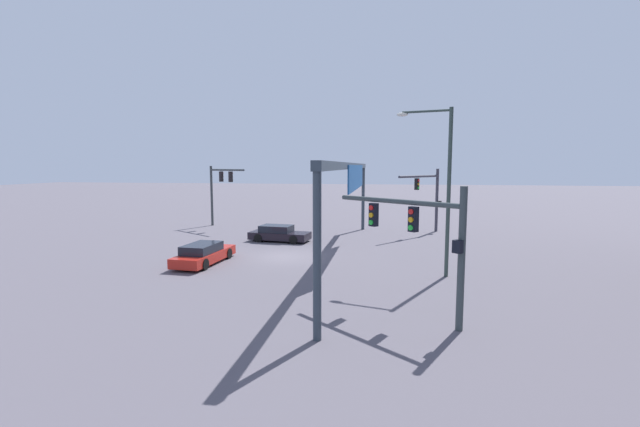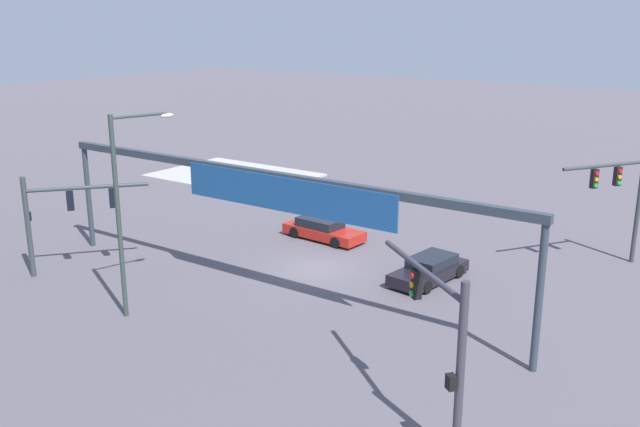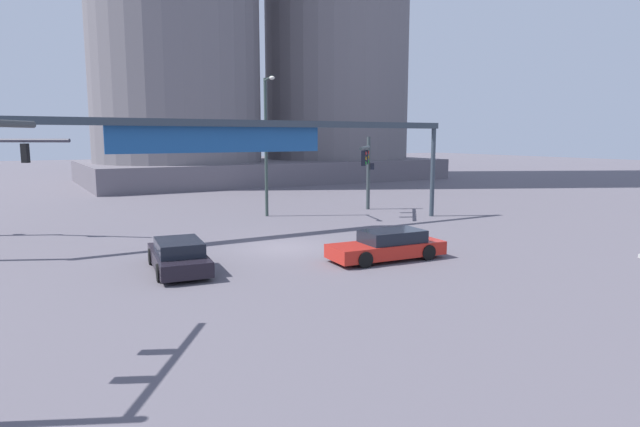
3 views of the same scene
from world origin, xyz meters
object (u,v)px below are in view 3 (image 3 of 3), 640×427
(traffic_signal_opposite_side, at_px, (367,162))
(sedan_car_waiting_far, at_px, (388,246))
(sedan_car_approaching, at_px, (179,256))
(streetlamp_curved_arm, at_px, (267,137))

(traffic_signal_opposite_side, distance_m, sedan_car_waiting_far, 14.26)
(sedan_car_approaching, height_order, sedan_car_waiting_far, same)
(traffic_signal_opposite_side, relative_size, sedan_car_approaching, 1.07)
(streetlamp_curved_arm, distance_m, sedan_car_waiting_far, 14.07)
(traffic_signal_opposite_side, height_order, streetlamp_curved_arm, streetlamp_curved_arm)
(traffic_signal_opposite_side, distance_m, sedan_car_approaching, 18.20)
(streetlamp_curved_arm, height_order, sedan_car_approaching, streetlamp_curved_arm)
(traffic_signal_opposite_side, xyz_separation_m, sedan_car_approaching, (-15.28, -9.50, -2.75))
(streetlamp_curved_arm, bearing_deg, sedan_car_waiting_far, 12.26)
(sedan_car_approaching, bearing_deg, sedan_car_waiting_far, -99.88)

